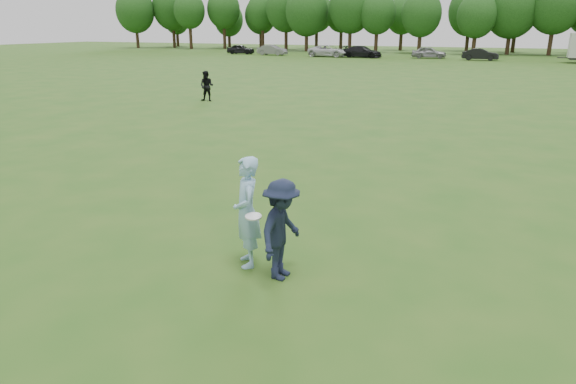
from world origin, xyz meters
name	(u,v)px	position (x,y,z in m)	size (l,w,h in m)	color
ground	(229,253)	(0.00, 0.00, 0.00)	(200.00, 200.00, 0.00)	#265217
thrower	(247,212)	(0.53, -0.24, 0.96)	(0.70, 0.46, 1.92)	#91C1E1
defender	(282,230)	(1.27, -0.46, 0.84)	(1.08, 0.62, 1.68)	#171E32
player_far_a	(207,86)	(-11.00, 16.86, 0.81)	(0.79, 0.62, 1.63)	black
car_a	(241,49)	(-32.93, 61.01, 0.68)	(1.61, 4.01, 1.37)	black
car_b	(272,50)	(-27.39, 60.07, 0.69)	(1.47, 4.21, 1.39)	slate
car_c	(329,51)	(-18.77, 59.38, 0.76)	(2.52, 5.46, 1.52)	silver
car_d	(362,52)	(-14.19, 59.35, 0.74)	(2.07, 5.09, 1.48)	black
car_e	(429,52)	(-6.03, 61.29, 0.73)	(1.72, 4.28, 1.46)	gray
car_f	(480,54)	(0.24, 59.67, 0.69)	(1.45, 4.16, 1.37)	black
disc_in_play	(253,216)	(0.81, -0.54, 1.03)	(0.33, 0.33, 0.07)	white
treeline	(513,9)	(2.81, 76.90, 6.26)	(130.35, 18.39, 11.74)	#332114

